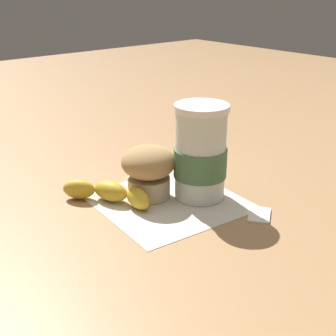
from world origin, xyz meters
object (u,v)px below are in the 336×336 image
muffin (149,169)px  banana (109,193)px  sugar_packet (259,214)px  coffee_cup (200,154)px

muffin → banana: size_ratio=0.61×
muffin → banana: muffin is taller
banana → sugar_packet: banana is taller
coffee_cup → sugar_packet: bearing=101.4°
muffin → banana: (0.06, -0.02, -0.03)m
sugar_packet → muffin: bearing=-62.6°
muffin → banana: bearing=-21.0°
coffee_cup → banana: bearing=-32.1°
banana → coffee_cup: bearing=147.9°
sugar_packet → banana: bearing=-51.9°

